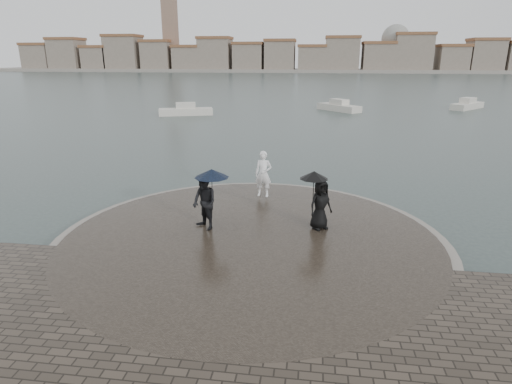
# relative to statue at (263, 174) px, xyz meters

# --- Properties ---
(ground) EXTENTS (400.00, 400.00, 0.00)m
(ground) POSITION_rel_statue_xyz_m (0.09, -7.71, -1.30)
(ground) COLOR #2B3835
(ground) RESTS_ON ground
(kerb_ring) EXTENTS (12.50, 12.50, 0.32)m
(kerb_ring) POSITION_rel_statue_xyz_m (0.09, -4.21, -1.14)
(kerb_ring) COLOR gray
(kerb_ring) RESTS_ON ground
(quay_tip) EXTENTS (11.90, 11.90, 0.36)m
(quay_tip) POSITION_rel_statue_xyz_m (0.09, -4.21, -1.12)
(quay_tip) COLOR #2D261E
(quay_tip) RESTS_ON ground
(statue) EXTENTS (0.73, 0.52, 1.88)m
(statue) POSITION_rel_statue_xyz_m (0.00, 0.00, 0.00)
(statue) COLOR white
(statue) RESTS_ON quay_tip
(visitor_left) EXTENTS (1.38, 1.22, 2.04)m
(visitor_left) POSITION_rel_statue_xyz_m (-1.45, -3.72, 0.22)
(visitor_left) COLOR black
(visitor_left) RESTS_ON quay_tip
(visitor_right) EXTENTS (1.21, 1.03, 1.95)m
(visitor_right) POSITION_rel_statue_xyz_m (2.22, -3.19, 0.14)
(visitor_right) COLOR black
(visitor_right) RESTS_ON quay_tip
(far_skyline) EXTENTS (260.00, 20.00, 37.00)m
(far_skyline) POSITION_rel_statue_xyz_m (-6.20, 153.00, 4.31)
(far_skyline) COLOR gray
(far_skyline) RESTS_ON ground
(boats) EXTENTS (36.16, 13.97, 1.50)m
(boats) POSITION_rel_statue_xyz_m (4.28, 32.08, -0.92)
(boats) COLOR beige
(boats) RESTS_ON ground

